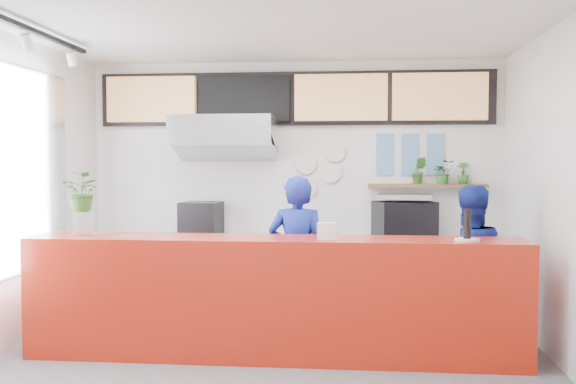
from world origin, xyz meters
The scene contains 41 objects.
floor centered at (0.00, 0.00, 0.00)m, with size 5.00×5.00×0.00m, color slate.
ceiling centered at (0.00, 0.00, 3.00)m, with size 5.00×5.00×0.00m, color silver.
wall_back centered at (0.00, 2.50, 1.50)m, with size 5.00×5.00×0.00m, color white.
service_counter centered at (0.00, 0.40, 0.55)m, with size 4.50×0.60×1.10m, color #B21D0C.
cream_band centered at (0.00, 2.49, 2.60)m, with size 5.00×0.02×0.80m, color beige.
prep_bench centered at (-0.80, 2.20, 0.45)m, with size 1.80×0.60×0.90m, color #B2B5BA.
panini_oven centered at (-1.10, 2.20, 1.10)m, with size 0.45×0.45×0.40m, color black.
extraction_hood centered at (-0.80, 2.15, 2.15)m, with size 1.20×0.70×0.35m, color #B2B5BA.
hood_lip centered at (-0.80, 2.15, 1.95)m, with size 1.20×0.70×0.08m, color #B2B5BA.
right_bench centered at (1.50, 2.20, 0.45)m, with size 1.80×0.60×0.90m, color #B2B5BA.
espresso_machine centered at (1.32, 2.20, 1.11)m, with size 0.66×0.47×0.42m, color black.
espresso_tray centered at (1.32, 2.20, 1.38)m, with size 0.63×0.44×0.06m, color #ABADB2.
herb_shelf centered at (1.60, 2.40, 1.50)m, with size 1.40×0.18×0.04m, color brown.
menu_board_far_left centered at (-1.75, 2.38, 2.55)m, with size 1.10×0.10×0.55m, color tan.
menu_board_mid_left centered at (-0.59, 2.38, 2.55)m, with size 1.10×0.10×0.55m, color black.
menu_board_mid_right centered at (0.57, 2.38, 2.55)m, with size 1.10×0.10×0.55m, color tan.
menu_board_far_right centered at (1.73, 2.38, 2.55)m, with size 1.10×0.10×0.55m, color tan.
soffit centered at (0.00, 2.46, 2.55)m, with size 4.80×0.04×0.65m, color black.
window_pane centered at (-2.47, 0.30, 1.70)m, with size 0.04×2.20×1.90m, color silver.
window_frame centered at (-2.45, 0.30, 1.70)m, with size 0.03×2.30×2.00m, color #B2B5BA.
track_rail centered at (-2.10, 0.00, 2.94)m, with size 0.05×2.40×0.04m, color black.
dec_plate_a centered at (0.15, 2.47, 1.75)m, with size 0.24×0.24×0.03m, color silver.
dec_plate_b centered at (0.45, 2.47, 1.65)m, with size 0.24×0.24×0.03m, color silver.
dec_plate_c centered at (0.15, 2.47, 1.45)m, with size 0.24×0.24×0.03m, color silver.
dec_plate_d centered at (0.50, 2.47, 1.90)m, with size 0.24×0.24×0.03m, color silver.
photo_frame_a centered at (1.10, 2.48, 2.00)m, with size 0.20×0.02×0.25m, color #598CBF.
photo_frame_b centered at (1.40, 2.48, 2.00)m, with size 0.20×0.02×0.25m, color #598CBF.
photo_frame_c centered at (1.70, 2.48, 2.00)m, with size 0.20×0.02×0.25m, color #598CBF.
photo_frame_d centered at (1.10, 2.48, 1.75)m, with size 0.20×0.02×0.25m, color #598CBF.
photo_frame_e centered at (1.40, 2.48, 1.75)m, with size 0.20×0.02×0.25m, color #598CBF.
photo_frame_f centered at (1.70, 2.48, 1.75)m, with size 0.20×0.02×0.25m, color #598CBF.
staff_center centered at (0.17, 0.97, 0.83)m, with size 0.60×0.40×1.65m, color navy.
staff_right centered at (1.82, 0.91, 0.78)m, with size 0.76×0.59×1.56m, color navy.
herb_b centered at (1.50, 2.40, 1.68)m, with size 0.18×0.14×0.32m, color #2F6122.
herb_c centered at (1.78, 2.40, 1.66)m, with size 0.25×0.22×0.28m, color #2F6122.
herb_d centered at (2.01, 2.40, 1.65)m, with size 0.15×0.13×0.26m, color #2F6122.
glass_vase centered at (-1.78, 0.39, 1.22)m, with size 0.19×0.19×0.23m, color silver.
basil_vase centered at (-1.78, 0.39, 1.51)m, with size 0.34×0.29×0.38m, color #2F6122.
napkin_holder centered at (0.48, 0.31, 1.17)m, with size 0.17×0.11×0.15m, color silver.
white_plate centered at (1.71, 0.36, 1.11)m, with size 0.22×0.22×0.02m, color silver.
pepper_mill centered at (1.71, 0.36, 1.25)m, with size 0.07×0.07×0.26m, color black.
Camera 1 is at (0.69, -5.34, 1.80)m, focal length 40.00 mm.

